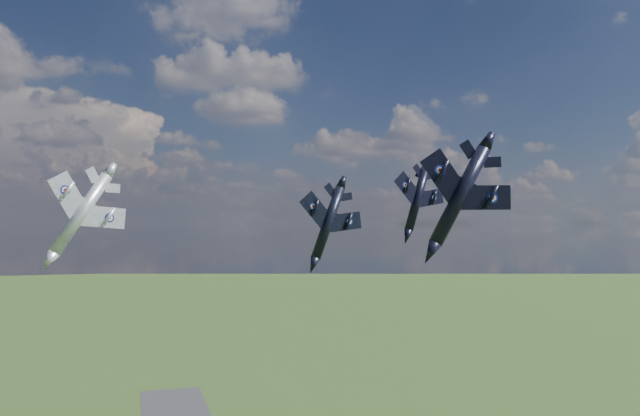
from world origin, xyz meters
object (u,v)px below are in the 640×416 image
object	(u,v)px
jet_left_silver	(81,213)
jet_lead_navy	(328,222)
jet_right_navy	(460,195)
jet_high_navy	(417,199)

from	to	relation	value
jet_left_silver	jet_lead_navy	bearing A→B (deg)	-17.02
jet_right_navy	jet_high_navy	bearing A→B (deg)	89.67
jet_left_silver	jet_right_navy	bearing A→B (deg)	-49.40
jet_right_navy	jet_high_navy	xyz separation A→B (m)	(7.31, 25.48, 0.74)
jet_right_navy	jet_left_silver	size ratio (longest dim) A/B	0.96
jet_high_navy	jet_right_navy	bearing A→B (deg)	-116.43
jet_lead_navy	jet_high_navy	bearing A→B (deg)	-3.83
jet_right_navy	jet_high_navy	distance (m)	26.51
jet_lead_navy	jet_right_navy	bearing A→B (deg)	-80.48
jet_right_navy	jet_high_navy	world-z (taller)	jet_right_navy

